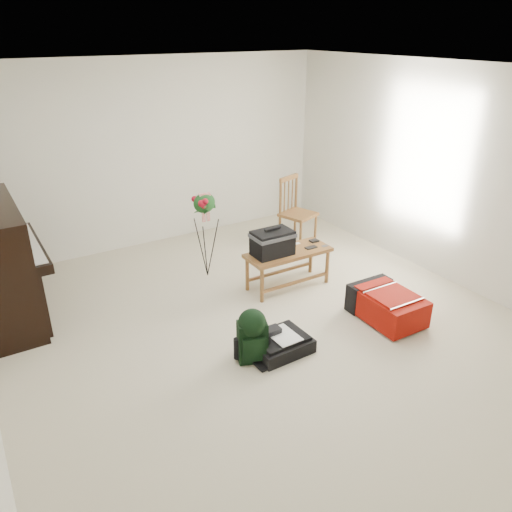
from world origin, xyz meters
TOP-DOWN VIEW (x-y plane):
  - floor at (0.00, 0.00)m, footprint 5.00×5.50m
  - ceiling at (0.00, 0.00)m, footprint 5.00×5.50m
  - wall_back at (0.00, 2.75)m, footprint 5.00×0.04m
  - wall_right at (2.50, 0.00)m, footprint 0.04×5.50m
  - bench at (0.58, 0.63)m, footprint 1.02×0.42m
  - dining_chair at (1.56, 1.61)m, footprint 0.53×0.53m
  - red_suitcase at (1.19, -0.49)m, footprint 0.52×0.76m
  - black_duffel at (-0.08, -0.41)m, footprint 0.56×0.45m
  - green_backpack at (-0.38, -0.41)m, footprint 0.31×0.29m
  - flower_stand at (0.04, 1.37)m, footprint 0.37×0.37m

SIDE VIEW (x-z plane):
  - floor at x=0.00m, z-range -0.01..0.01m
  - black_duffel at x=-0.08m, z-range -0.03..0.20m
  - red_suitcase at x=1.19m, z-range 0.01..0.33m
  - green_backpack at x=-0.38m, z-range 0.03..0.56m
  - dining_chair at x=1.56m, z-range -0.01..0.95m
  - flower_stand at x=0.04m, z-range -0.01..1.08m
  - bench at x=0.58m, z-range 0.16..0.95m
  - wall_back at x=0.00m, z-range 0.00..2.50m
  - wall_right at x=2.50m, z-range 0.00..2.50m
  - ceiling at x=0.00m, z-range 2.50..2.50m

